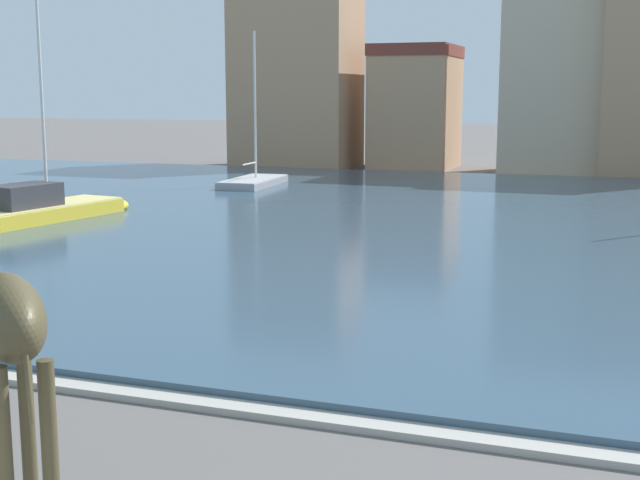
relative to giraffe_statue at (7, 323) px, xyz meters
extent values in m
cube|color=#334C60|center=(0.66, 26.02, -2.58)|extent=(90.90, 41.84, 0.25)
cube|color=#ADA89E|center=(0.66, 4.85, -2.64)|extent=(90.90, 0.50, 0.12)
cylinder|color=#4C4228|center=(-0.19, 0.47, -1.48)|extent=(0.18, 0.18, 2.45)
cylinder|color=#4C4228|center=(0.43, -0.68, -1.48)|extent=(0.18, 0.18, 2.45)
cylinder|color=#4C4228|center=(0.74, -0.33, -1.48)|extent=(0.18, 0.18, 2.45)
ellipsoid|color=#4C4228|center=(0.12, -0.10, 0.10)|extent=(1.90, 1.78, 0.94)
cylinder|color=#4C4228|center=(0.80, -0.69, -0.29)|extent=(0.24, 0.21, 0.99)
cube|color=gold|center=(-15.51, 20.38, -2.30)|extent=(3.28, 7.93, 0.80)
ellipsoid|color=gold|center=(-14.98, 24.00, -2.30)|extent=(2.34, 2.95, 0.76)
cube|color=#DFCD77|center=(-15.51, 20.38, -1.87)|extent=(3.22, 7.78, 0.06)
cube|color=#333338|center=(-15.60, 19.81, -1.40)|extent=(1.91, 2.89, 0.89)
cylinder|color=silver|center=(-15.43, 20.95, 2.31)|extent=(0.12, 0.12, 8.43)
cylinder|color=silver|center=(-15.62, 19.62, -1.00)|extent=(0.47, 2.68, 0.08)
cube|color=#939399|center=(-12.94, 35.36, -2.41)|extent=(2.53, 5.66, 0.60)
ellipsoid|color=#939399|center=(-13.11, 37.98, -2.41)|extent=(2.08, 2.06, 0.57)
cube|color=#B1B1B5|center=(-12.94, 35.36, -2.08)|extent=(2.48, 5.55, 0.06)
cylinder|color=silver|center=(-12.97, 35.77, 1.84)|extent=(0.12, 0.12, 7.89)
cylinder|color=silver|center=(-12.90, 34.81, -1.21)|extent=(0.21, 1.94, 0.08)
cube|color=tan|center=(-16.31, 50.51, 3.45)|extent=(8.26, 5.88, 12.30)
cube|color=tan|center=(-8.07, 52.25, 1.14)|extent=(5.32, 6.61, 7.68)
cube|color=brown|center=(-8.07, 52.25, 5.38)|extent=(5.43, 6.74, 0.80)
cube|color=#C6B293|center=(1.68, 51.47, 3.48)|extent=(7.08, 5.26, 12.36)
camera|label=1|loc=(6.39, -7.54, 2.49)|focal=48.65mm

